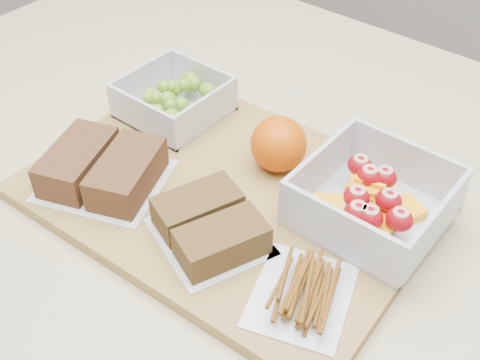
{
  "coord_description": "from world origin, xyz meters",
  "views": [
    {
      "loc": [
        0.3,
        -0.38,
        1.36
      ],
      "look_at": [
        -0.01,
        -0.0,
        0.93
      ],
      "focal_mm": 45.0,
      "sensor_mm": 36.0,
      "label": 1
    }
  ],
  "objects_px": {
    "cutting_board": "(228,194)",
    "fruit_container": "(372,202)",
    "sandwich_bag_left": "(103,168)",
    "grape_container": "(176,99)",
    "orange": "(279,144)",
    "pretzel_bag": "(302,288)",
    "sandwich_bag_center": "(210,226)"
  },
  "relations": [
    {
      "from": "cutting_board",
      "to": "grape_container",
      "type": "xyz_separation_m",
      "value": [
        -0.14,
        0.07,
        0.03
      ]
    },
    {
      "from": "pretzel_bag",
      "to": "sandwich_bag_left",
      "type": "bearing_deg",
      "value": -178.12
    },
    {
      "from": "cutting_board",
      "to": "orange",
      "type": "height_order",
      "value": "orange"
    },
    {
      "from": "fruit_container",
      "to": "sandwich_bag_left",
      "type": "bearing_deg",
      "value": -151.84
    },
    {
      "from": "orange",
      "to": "sandwich_bag_left",
      "type": "relative_size",
      "value": 0.39
    },
    {
      "from": "fruit_container",
      "to": "sandwich_bag_left",
      "type": "xyz_separation_m",
      "value": [
        -0.26,
        -0.14,
        -0.0
      ]
    },
    {
      "from": "grape_container",
      "to": "orange",
      "type": "bearing_deg",
      "value": -1.04
    },
    {
      "from": "cutting_board",
      "to": "sandwich_bag_center",
      "type": "distance_m",
      "value": 0.08
    },
    {
      "from": "cutting_board",
      "to": "fruit_container",
      "type": "distance_m",
      "value": 0.16
    },
    {
      "from": "sandwich_bag_left",
      "to": "pretzel_bag",
      "type": "height_order",
      "value": "sandwich_bag_left"
    },
    {
      "from": "sandwich_bag_left",
      "to": "fruit_container",
      "type": "bearing_deg",
      "value": 28.16
    },
    {
      "from": "cutting_board",
      "to": "grape_container",
      "type": "bearing_deg",
      "value": 151.35
    },
    {
      "from": "fruit_container",
      "to": "sandwich_bag_center",
      "type": "xyz_separation_m",
      "value": [
        -0.11,
        -0.13,
        -0.01
      ]
    },
    {
      "from": "orange",
      "to": "sandwich_bag_center",
      "type": "xyz_separation_m",
      "value": [
        0.01,
        -0.13,
        -0.01
      ]
    },
    {
      "from": "fruit_container",
      "to": "pretzel_bag",
      "type": "xyz_separation_m",
      "value": [
        0.0,
        -0.13,
        -0.01
      ]
    },
    {
      "from": "pretzel_bag",
      "to": "fruit_container",
      "type": "bearing_deg",
      "value": 91.5
    },
    {
      "from": "fruit_container",
      "to": "orange",
      "type": "distance_m",
      "value": 0.12
    },
    {
      "from": "cutting_board",
      "to": "sandwich_bag_center",
      "type": "relative_size",
      "value": 2.99
    },
    {
      "from": "orange",
      "to": "sandwich_bag_center",
      "type": "bearing_deg",
      "value": -84.12
    },
    {
      "from": "sandwich_bag_left",
      "to": "pretzel_bag",
      "type": "xyz_separation_m",
      "value": [
        0.26,
        0.01,
        -0.01
      ]
    },
    {
      "from": "fruit_container",
      "to": "sandwich_bag_center",
      "type": "distance_m",
      "value": 0.17
    },
    {
      "from": "sandwich_bag_left",
      "to": "grape_container",
      "type": "bearing_deg",
      "value": 101.18
    },
    {
      "from": "grape_container",
      "to": "sandwich_bag_left",
      "type": "xyz_separation_m",
      "value": [
        0.03,
        -0.15,
        -0.0
      ]
    },
    {
      "from": "grape_container",
      "to": "orange",
      "type": "xyz_separation_m",
      "value": [
        0.16,
        -0.0,
        0.01
      ]
    },
    {
      "from": "cutting_board",
      "to": "fruit_container",
      "type": "xyz_separation_m",
      "value": [
        0.14,
        0.06,
        0.03
      ]
    },
    {
      "from": "sandwich_bag_center",
      "to": "sandwich_bag_left",
      "type": "bearing_deg",
      "value": -175.79
    },
    {
      "from": "cutting_board",
      "to": "orange",
      "type": "bearing_deg",
      "value": 71.45
    },
    {
      "from": "fruit_container",
      "to": "orange",
      "type": "xyz_separation_m",
      "value": [
        -0.12,
        0.01,
        0.01
      ]
    },
    {
      "from": "sandwich_bag_left",
      "to": "pretzel_bag",
      "type": "distance_m",
      "value": 0.26
    },
    {
      "from": "cutting_board",
      "to": "sandwich_bag_left",
      "type": "xyz_separation_m",
      "value": [
        -0.11,
        -0.08,
        0.03
      ]
    },
    {
      "from": "sandwich_bag_center",
      "to": "pretzel_bag",
      "type": "bearing_deg",
      "value": -1.13
    },
    {
      "from": "cutting_board",
      "to": "sandwich_bag_center",
      "type": "height_order",
      "value": "sandwich_bag_center"
    }
  ]
}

